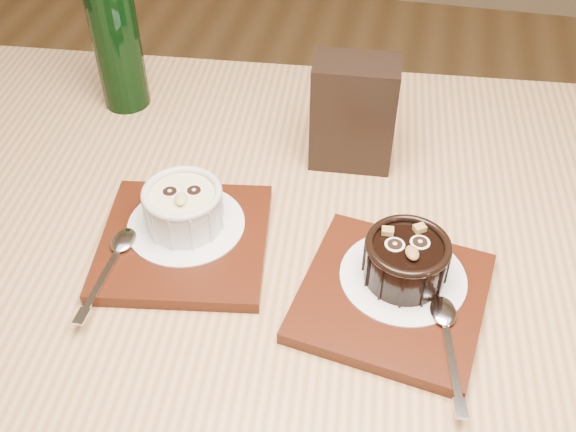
% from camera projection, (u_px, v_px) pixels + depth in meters
% --- Properties ---
extents(table, '(1.26, 0.90, 0.75)m').
position_uv_depth(table, '(301.00, 312.00, 0.79)').
color(table, '#9F7145').
rests_on(table, ground).
extents(tray_left, '(0.21, 0.21, 0.01)m').
position_uv_depth(tray_left, '(184.00, 242.00, 0.74)').
color(tray_left, '#42180B').
rests_on(tray_left, table).
extents(doily_left, '(0.13, 0.13, 0.00)m').
position_uv_depth(doily_left, '(186.00, 224.00, 0.75)').
color(doily_left, white).
rests_on(doily_left, tray_left).
extents(ramekin_white, '(0.09, 0.09, 0.05)m').
position_uv_depth(ramekin_white, '(184.00, 206.00, 0.73)').
color(ramekin_white, silver).
rests_on(ramekin_white, doily_left).
extents(spoon_left, '(0.03, 0.13, 0.01)m').
position_uv_depth(spoon_left, '(110.00, 263.00, 0.70)').
color(spoon_left, silver).
rests_on(spoon_left, tray_left).
extents(tray_right, '(0.21, 0.21, 0.01)m').
position_uv_depth(tray_right, '(392.00, 297.00, 0.68)').
color(tray_right, '#42180B').
rests_on(tray_right, table).
extents(doily_right, '(0.13, 0.13, 0.00)m').
position_uv_depth(doily_right, '(403.00, 277.00, 0.69)').
color(doily_right, white).
rests_on(doily_right, tray_right).
extents(ramekin_dark, '(0.09, 0.09, 0.05)m').
position_uv_depth(ramekin_dark, '(406.00, 258.00, 0.67)').
color(ramekin_dark, black).
rests_on(ramekin_dark, doily_right).
extents(spoon_right, '(0.05, 0.14, 0.01)m').
position_uv_depth(spoon_right, '(448.00, 341.00, 0.63)').
color(spoon_right, silver).
rests_on(spoon_right, tray_right).
extents(condiment_stand, '(0.10, 0.07, 0.14)m').
position_uv_depth(condiment_stand, '(353.00, 113.00, 0.81)').
color(condiment_stand, black).
rests_on(condiment_stand, table).
extents(green_bottle, '(0.06, 0.06, 0.24)m').
position_uv_depth(green_bottle, '(117.00, 43.00, 0.89)').
color(green_bottle, black).
rests_on(green_bottle, table).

